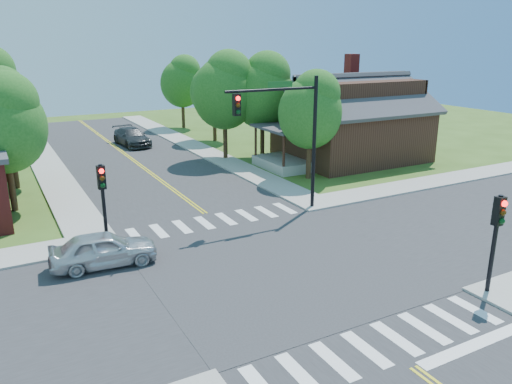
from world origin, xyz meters
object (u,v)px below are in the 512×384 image
signal_mast_ne (288,124)px  car_dgrey (132,137)px  signal_pole_nw (103,190)px  signal_pole_se (497,226)px  car_silver (104,250)px  house_ne (351,117)px

signal_mast_ne → car_dgrey: signal_mast_ne is taller
signal_mast_ne → signal_pole_nw: size_ratio=1.89×
signal_pole_se → car_silver: bearing=142.2°
signal_pole_se → house_ne: (9.51, 19.86, 0.67)m
house_ne → signal_pole_nw: bearing=-157.3°
car_silver → car_dgrey: bearing=-13.1°
signal_pole_se → signal_pole_nw: (-11.20, 11.20, 0.00)m
signal_mast_ne → car_silver: (-10.08, -2.09, -4.12)m
car_silver → car_dgrey: (7.67, 24.07, 0.03)m
signal_mast_ne → car_silver: size_ratio=1.64×
signal_mast_ne → signal_pole_nw: 9.76m
signal_mast_ne → house_ne: bearing=37.7°
signal_pole_nw → house_ne: house_ne is taller
signal_pole_se → car_silver: signal_pole_se is taller
car_dgrey → signal_pole_se: bearing=-87.5°
signal_pole_nw → car_silver: signal_pole_nw is taller
signal_pole_nw → car_dgrey: 23.19m
car_silver → car_dgrey: 25.26m
house_ne → car_silver: size_ratio=2.98×
signal_pole_nw → car_dgrey: (7.10, 22.00, -1.90)m
signal_pole_nw → signal_mast_ne: bearing=0.1°
signal_pole_se → house_ne: size_ratio=0.29×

